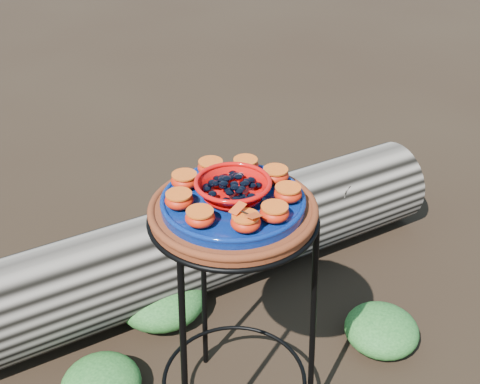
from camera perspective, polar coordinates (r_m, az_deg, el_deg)
name	(u,v)px	position (r m, az deg, el deg)	size (l,w,h in m)	color
plant_stand	(234,327)	(1.63, -0.58, -12.64)	(0.44, 0.44, 0.70)	black
terracotta_saucer	(233,212)	(1.40, -0.66, -1.91)	(0.39, 0.39, 0.03)	brown
cobalt_plate	(233,202)	(1.38, -0.66, -0.99)	(0.33, 0.33, 0.02)	#020A39
red_bowl	(233,190)	(1.36, -0.67, 0.21)	(0.17, 0.17, 0.05)	red
glass_gems	(233,177)	(1.35, -0.68, 1.45)	(0.13, 0.13, 0.02)	black
orange_half_0	(246,222)	(1.27, 0.54, -2.89)	(0.06, 0.06, 0.04)	#B40900
orange_half_1	(274,213)	(1.30, 3.28, -1.99)	(0.06, 0.06, 0.04)	#B40900
orange_half_2	(288,194)	(1.36, 4.56, -0.15)	(0.06, 0.06, 0.04)	#B40900
orange_half_3	(275,175)	(1.43, 3.38, 1.59)	(0.06, 0.06, 0.04)	#B40900
orange_half_4	(245,166)	(1.47, 0.52, 2.53)	(0.06, 0.06, 0.04)	#B40900
orange_half_5	(211,167)	(1.46, -2.79, 2.34)	(0.06, 0.06, 0.04)	#B40900
orange_half_6	(185,180)	(1.41, -5.28, 1.10)	(0.06, 0.06, 0.04)	#B40900
orange_half_7	(179,200)	(1.34, -5.79, -0.77)	(0.06, 0.06, 0.04)	#B40900
orange_half_8	(200,218)	(1.28, -3.81, -2.43)	(0.06, 0.06, 0.04)	#B40900
butterfly	(246,213)	(1.25, 0.55, -1.96)	(0.08, 0.05, 0.01)	#D14113
driftwood_log	(214,241)	(2.23, -2.45, -4.65)	(1.78, 0.47, 0.33)	black
foliage_left	(101,383)	(1.93, -13.04, -17.25)	(0.24, 0.24, 0.12)	#174618
foliage_right	(382,329)	(2.09, 13.29, -12.51)	(0.25, 0.25, 0.12)	#174618
foliage_back	(161,296)	(2.14, -7.48, -9.79)	(0.31, 0.31, 0.16)	#174618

